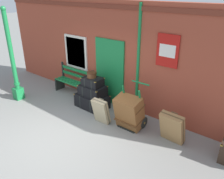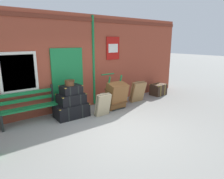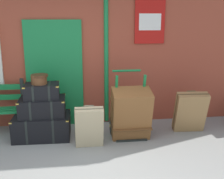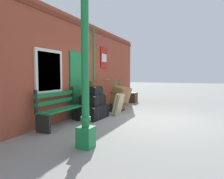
# 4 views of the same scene
# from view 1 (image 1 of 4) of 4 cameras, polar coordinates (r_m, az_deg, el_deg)

# --- Properties ---
(ground_plane) EXTENTS (60.00, 60.00, 0.00)m
(ground_plane) POSITION_cam_1_polar(r_m,az_deg,el_deg) (6.14, -13.46, -11.76)
(ground_plane) COLOR gray
(brick_facade) EXTENTS (10.40, 0.35, 3.20)m
(brick_facade) POSITION_cam_1_polar(r_m,az_deg,el_deg) (7.13, 1.72, 8.37)
(brick_facade) COLOR #9E422D
(brick_facade) RESTS_ON ground
(lamp_post) EXTENTS (0.28, 0.28, 3.02)m
(lamp_post) POSITION_cam_1_polar(r_m,az_deg,el_deg) (8.18, -23.14, 5.20)
(lamp_post) COLOR #197A3D
(lamp_post) RESTS_ON ground
(platform_bench) EXTENTS (1.60, 0.43, 1.01)m
(platform_bench) POSITION_cam_1_polar(r_m,az_deg,el_deg) (8.24, -9.22, 1.78)
(platform_bench) COLOR #197A3D
(platform_bench) RESTS_ON ground
(steamer_trunk_base) EXTENTS (1.03, 0.67, 0.43)m
(steamer_trunk_base) POSITION_cam_1_polar(r_m,az_deg,el_deg) (7.35, -4.92, -2.83)
(steamer_trunk_base) COLOR black
(steamer_trunk_base) RESTS_ON ground
(steamer_trunk_middle) EXTENTS (0.81, 0.56, 0.33)m
(steamer_trunk_middle) POSITION_cam_1_polar(r_m,az_deg,el_deg) (7.19, -4.81, -0.21)
(steamer_trunk_middle) COLOR black
(steamer_trunk_middle) RESTS_ON steamer_trunk_base
(steamer_trunk_top) EXTENTS (0.63, 0.47, 0.27)m
(steamer_trunk_top) POSITION_cam_1_polar(r_m,az_deg,el_deg) (7.07, -4.82, 1.93)
(steamer_trunk_top) COLOR black
(steamer_trunk_top) RESTS_ON steamer_trunk_middle
(round_hatbox) EXTENTS (0.30, 0.29, 0.17)m
(round_hatbox) POSITION_cam_1_polar(r_m,az_deg,el_deg) (7.02, -5.06, 3.74)
(round_hatbox) COLOR brown
(round_hatbox) RESTS_ON steamer_trunk_top
(porters_trolley) EXTENTS (0.71, 0.67, 1.18)m
(porters_trolley) POSITION_cam_1_polar(r_m,az_deg,el_deg) (6.40, 5.15, -6.60)
(porters_trolley) COLOR black
(porters_trolley) RESTS_ON ground
(large_brown_trunk) EXTENTS (0.70, 0.62, 0.96)m
(large_brown_trunk) POSITION_cam_1_polar(r_m,az_deg,el_deg) (6.17, 4.29, -5.60)
(large_brown_trunk) COLOR brown
(large_brown_trunk) RESTS_ON ground
(suitcase_oxblood) EXTENTS (0.60, 0.44, 0.81)m
(suitcase_oxblood) POSITION_cam_1_polar(r_m,az_deg,el_deg) (5.85, 14.66, -9.09)
(suitcase_oxblood) COLOR olive
(suitcase_oxblood) RESTS_ON ground
(suitcase_cream) EXTENTS (0.48, 0.32, 0.74)m
(suitcase_cream) POSITION_cam_1_polar(r_m,az_deg,el_deg) (6.44, -2.74, -5.37)
(suitcase_cream) COLOR tan
(suitcase_cream) RESTS_ON ground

